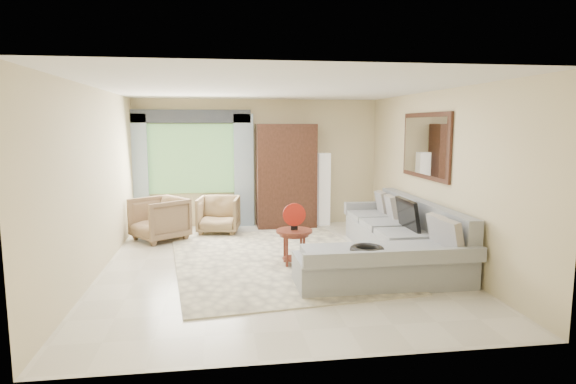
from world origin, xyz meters
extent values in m
plane|color=silver|center=(0.00, 0.00, 0.00)|extent=(6.00, 6.00, 0.00)
cube|color=beige|center=(0.03, 0.22, 0.01)|extent=(3.46, 4.33, 0.02)
cube|color=#909398|center=(2.00, 0.50, 0.20)|extent=(0.90, 2.40, 0.40)
cube|color=#909398|center=(1.30, -1.10, 0.20)|extent=(2.30, 0.80, 0.40)
cube|color=#909398|center=(2.35, 0.10, 0.65)|extent=(0.20, 3.20, 0.50)
cube|color=#909398|center=(2.00, 1.78, 0.51)|extent=(0.90, 0.16, 0.22)
cube|color=#909398|center=(1.30, -1.55, 0.49)|extent=(2.30, 0.10, 0.18)
cube|color=black|center=(2.05, -0.04, 0.72)|extent=(0.14, 0.74, 0.48)
torus|color=black|center=(1.00, -1.34, 0.55)|extent=(0.43, 0.43, 0.09)
cylinder|color=#501B15|center=(0.28, -0.07, 0.52)|extent=(0.54, 0.54, 0.04)
cylinder|color=#501B15|center=(0.28, -0.07, 0.24)|extent=(0.36, 0.36, 0.49)
cylinder|color=#A81C10|center=(0.28, -0.07, 0.77)|extent=(0.34, 0.04, 0.34)
imported|color=brown|center=(-1.89, 1.84, 0.39)|extent=(1.19, 1.18, 0.78)
imported|color=olive|center=(-0.83, 2.30, 0.36)|extent=(0.87, 0.89, 0.71)
imported|color=#999999|center=(-1.96, 2.42, 0.29)|extent=(0.53, 0.46, 0.58)
cube|color=black|center=(0.55, 2.72, 1.05)|extent=(1.20, 0.55, 2.10)
cube|color=silver|center=(1.35, 2.78, 0.75)|extent=(0.24, 0.24, 1.50)
cube|color=#669E59|center=(-1.35, 2.97, 1.40)|extent=(1.80, 0.04, 1.40)
cube|color=#9EB7CC|center=(-2.40, 2.88, 1.15)|extent=(0.40, 0.08, 2.30)
cube|color=#9EB7CC|center=(-0.30, 2.88, 1.15)|extent=(0.40, 0.08, 2.30)
cube|color=#1E232D|center=(-1.35, 2.90, 2.25)|extent=(2.40, 0.12, 0.26)
cube|color=black|center=(2.47, 0.35, 1.75)|extent=(0.04, 1.70, 1.05)
cube|color=white|center=(2.45, 0.35, 1.75)|extent=(0.02, 1.54, 0.90)
camera|label=1|loc=(-0.80, -6.95, 2.09)|focal=30.00mm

